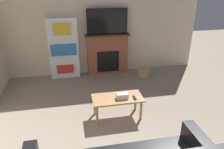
{
  "coord_description": "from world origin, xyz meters",
  "views": [
    {
      "loc": [
        -0.72,
        -1.18,
        2.53
      ],
      "look_at": [
        0.07,
        2.78,
        0.73
      ],
      "focal_mm": 35.0,
      "sensor_mm": 36.0,
      "label": 1
    }
  ],
  "objects_px": {
    "tv": "(107,22)",
    "bookshelf": "(64,48)",
    "coffee_table": "(117,100)",
    "storage_basket": "(144,72)",
    "fireplace": "(107,54)"
  },
  "relations": [
    {
      "from": "bookshelf",
      "to": "storage_basket",
      "type": "distance_m",
      "value": 2.3
    },
    {
      "from": "fireplace",
      "to": "tv",
      "type": "bearing_deg",
      "value": -90.0
    },
    {
      "from": "tv",
      "to": "coffee_table",
      "type": "height_order",
      "value": "tv"
    },
    {
      "from": "tv",
      "to": "storage_basket",
      "type": "distance_m",
      "value": 1.72
    },
    {
      "from": "storage_basket",
      "to": "fireplace",
      "type": "bearing_deg",
      "value": 157.3
    },
    {
      "from": "coffee_table",
      "to": "storage_basket",
      "type": "xyz_separation_m",
      "value": [
        1.16,
        1.8,
        -0.27
      ]
    },
    {
      "from": "fireplace",
      "to": "bookshelf",
      "type": "distance_m",
      "value": 1.21
    },
    {
      "from": "coffee_table",
      "to": "bookshelf",
      "type": "relative_size",
      "value": 0.6
    },
    {
      "from": "bookshelf",
      "to": "coffee_table",
      "type": "bearing_deg",
      "value": -65.74
    },
    {
      "from": "fireplace",
      "to": "tv",
      "type": "xyz_separation_m",
      "value": [
        0.0,
        -0.02,
        0.9
      ]
    },
    {
      "from": "coffee_table",
      "to": "tv",
      "type": "bearing_deg",
      "value": 84.78
    },
    {
      "from": "coffee_table",
      "to": "bookshelf",
      "type": "distance_m",
      "value": 2.43
    },
    {
      "from": "coffee_table",
      "to": "storage_basket",
      "type": "height_order",
      "value": "coffee_table"
    },
    {
      "from": "tv",
      "to": "bookshelf",
      "type": "bearing_deg",
      "value": -179.86
    },
    {
      "from": "tv",
      "to": "bookshelf",
      "type": "height_order",
      "value": "tv"
    }
  ]
}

